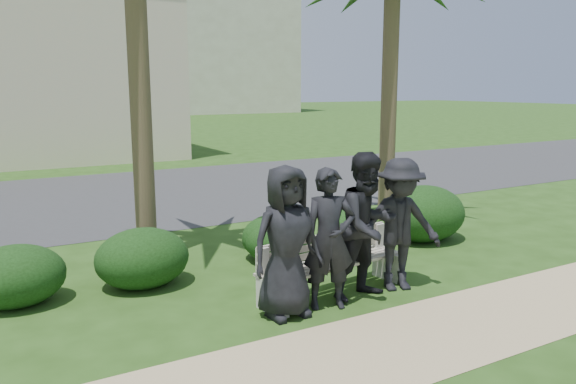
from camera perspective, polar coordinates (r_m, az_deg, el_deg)
name	(u,v)px	position (r m, az deg, el deg)	size (l,w,h in m)	color
ground	(337,286)	(7.90, 4.99, -9.45)	(160.00, 160.00, 0.00)	#234213
footpath	(429,335)	(6.61, 14.14, -13.88)	(30.00, 1.60, 0.01)	tan
asphalt_street	(162,192)	(14.96, -12.67, -0.05)	(160.00, 8.00, 0.01)	#2D2D30
stucco_bldg_right	(56,62)	(24.32, -22.50, 12.11)	(8.40, 8.40, 7.30)	beige
park_bench	(334,268)	(7.51, 4.67, -7.74)	(2.24, 0.77, 0.76)	#9F9786
man_a	(286,242)	(6.63, -0.16, -5.07)	(0.89, 0.58, 1.83)	black
man_b	(329,239)	(6.90, 4.22, -4.78)	(0.64, 0.42, 1.75)	black
man_c	(368,226)	(7.27, 8.10, -3.43)	(0.93, 0.72, 1.91)	black
man_d	(399,225)	(7.64, 11.26, -3.28)	(1.16, 0.67, 1.79)	black
hedge_a	(15,274)	(7.88, -25.99, -7.53)	(1.22, 1.01, 0.79)	black
hedge_b	(142,256)	(8.00, -14.58, -6.35)	(1.29, 1.06, 0.84)	black
hedge_c	(276,235)	(9.00, -1.23, -4.42)	(1.13, 0.94, 0.74)	black
hedge_d	(278,240)	(8.85, -1.04, -4.86)	(1.05, 0.87, 0.69)	black
hedge_e	(348,229)	(9.52, 6.14, -3.72)	(1.09, 0.90, 0.71)	black
hedge_f	(424,212)	(10.31, 13.63, -1.98)	(1.56, 1.29, 1.02)	black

